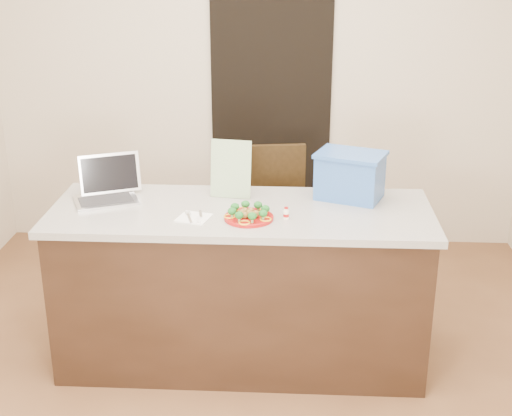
# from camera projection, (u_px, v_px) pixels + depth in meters

# --- Properties ---
(ground) EXTENTS (4.00, 4.00, 0.00)m
(ground) POSITION_uv_depth(u_px,v_px,m) (239.00, 381.00, 3.93)
(ground) COLOR brown
(ground) RESTS_ON ground
(room_shell) EXTENTS (4.00, 4.00, 4.00)m
(room_shell) POSITION_uv_depth(u_px,v_px,m) (236.00, 90.00, 3.34)
(room_shell) COLOR white
(room_shell) RESTS_ON ground
(doorway) EXTENTS (0.90, 0.02, 2.00)m
(doorway) POSITION_uv_depth(u_px,v_px,m) (271.00, 118.00, 5.41)
(doorway) COLOR black
(doorway) RESTS_ON ground
(island) EXTENTS (2.06, 0.76, 0.92)m
(island) POSITION_uv_depth(u_px,v_px,m) (242.00, 285.00, 3.99)
(island) COLOR black
(island) RESTS_ON ground
(plate) EXTENTS (0.26, 0.26, 0.02)m
(plate) POSITION_uv_depth(u_px,v_px,m) (249.00, 217.00, 3.69)
(plate) COLOR maroon
(plate) RESTS_ON island
(meatballs) EXTENTS (0.10, 0.10, 0.04)m
(meatballs) POSITION_uv_depth(u_px,v_px,m) (248.00, 213.00, 3.68)
(meatballs) COLOR brown
(meatballs) RESTS_ON plate
(broccoli) EXTENTS (0.22, 0.22, 0.04)m
(broccoli) POSITION_uv_depth(u_px,v_px,m) (249.00, 210.00, 3.68)
(broccoli) COLOR #144B19
(broccoli) RESTS_ON plate
(pepper_rings) EXTENTS (0.25, 0.25, 0.01)m
(pepper_rings) POSITION_uv_depth(u_px,v_px,m) (249.00, 216.00, 3.69)
(pepper_rings) COLOR orange
(pepper_rings) RESTS_ON plate
(napkin) EXTENTS (0.20, 0.20, 0.01)m
(napkin) POSITION_uv_depth(u_px,v_px,m) (194.00, 218.00, 3.70)
(napkin) COLOR white
(napkin) RESTS_ON island
(fork) EXTENTS (0.05, 0.16, 0.00)m
(fork) POSITION_uv_depth(u_px,v_px,m) (190.00, 216.00, 3.71)
(fork) COLOR silver
(fork) RESTS_ON napkin
(knife) EXTENTS (0.03, 0.17, 0.01)m
(knife) POSITION_uv_depth(u_px,v_px,m) (199.00, 218.00, 3.69)
(knife) COLOR silver
(knife) RESTS_ON napkin
(yogurt_bottle) EXTENTS (0.03, 0.03, 0.06)m
(yogurt_bottle) POSITION_uv_depth(u_px,v_px,m) (286.00, 214.00, 3.69)
(yogurt_bottle) COLOR white
(yogurt_bottle) RESTS_ON island
(laptop) EXTENTS (0.40, 0.38, 0.24)m
(laptop) POSITION_uv_depth(u_px,v_px,m) (108.00, 187.00, 3.97)
(laptop) COLOR silver
(laptop) RESTS_ON island
(leaflet) EXTENTS (0.23, 0.08, 0.32)m
(leaflet) POSITION_uv_depth(u_px,v_px,m) (231.00, 169.00, 3.95)
(leaflet) COLOR silver
(leaflet) RESTS_ON island
(blue_box) EXTENTS (0.43, 0.37, 0.26)m
(blue_box) POSITION_uv_depth(u_px,v_px,m) (350.00, 175.00, 3.95)
(blue_box) COLOR #2E5AA8
(blue_box) RESTS_ON island
(chair) EXTENTS (0.51, 0.51, 1.02)m
(chair) POSITION_uv_depth(u_px,v_px,m) (270.00, 214.00, 4.68)
(chair) COLOR black
(chair) RESTS_ON ground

